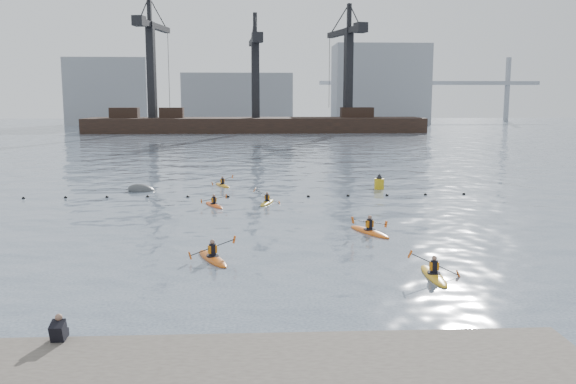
# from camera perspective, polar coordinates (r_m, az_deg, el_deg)

# --- Properties ---
(ground) EXTENTS (400.00, 400.00, 0.00)m
(ground) POSITION_cam_1_polar(r_m,az_deg,el_deg) (23.74, -3.25, -9.21)
(ground) COLOR #394254
(ground) RESTS_ON ground
(float_line) EXTENTS (33.24, 0.73, 0.24)m
(float_line) POSITION_cam_1_polar(r_m,az_deg,el_deg) (45.70, -3.74, -0.42)
(float_line) COLOR black
(float_line) RESTS_ON ground
(barge_pier) EXTENTS (72.00, 19.30, 29.50)m
(barge_pier) POSITION_cam_1_polar(r_m,az_deg,el_deg) (132.68, -3.13, 6.44)
(barge_pier) COLOR black
(barge_pier) RESTS_ON ground
(skyline) EXTENTS (141.00, 28.00, 22.00)m
(skyline) POSITION_cam_1_polar(r_m,az_deg,el_deg) (172.87, -2.29, 9.43)
(skyline) COLOR gray
(skyline) RESTS_ON ground
(kayaker_0) EXTENTS (2.15, 3.34, 1.14)m
(kayaker_0) POSITION_cam_1_polar(r_m,az_deg,el_deg) (28.25, -7.07, -6.10)
(kayaker_0) COLOR #C55512
(kayaker_0) RESTS_ON ground
(kayaker_1) EXTENTS (2.24, 3.21, 1.27)m
(kayaker_1) POSITION_cam_1_polar(r_m,az_deg,el_deg) (26.12, 13.48, -7.53)
(kayaker_1) COLOR gold
(kayaker_1) RESTS_ON ground
(kayaker_2) EXTENTS (1.77, 2.81, 0.91)m
(kayaker_2) POSITION_cam_1_polar(r_m,az_deg,el_deg) (42.11, -6.94, -1.18)
(kayaker_2) COLOR #EB5516
(kayaker_2) RESTS_ON ground
(kayaker_3) EXTENTS (1.95, 2.88, 1.18)m
(kayaker_3) POSITION_cam_1_polar(r_m,az_deg,el_deg) (42.83, -1.97, -0.95)
(kayaker_3) COLOR gold
(kayaker_3) RESTS_ON ground
(kayaker_4) EXTENTS (2.20, 3.46, 1.14)m
(kayaker_4) POSITION_cam_1_polar(r_m,az_deg,el_deg) (33.78, 7.63, -3.63)
(kayaker_4) COLOR orange
(kayaker_4) RESTS_ON ground
(kayaker_5) EXTENTS (1.82, 2.83, 1.00)m
(kayaker_5) POSITION_cam_1_polar(r_m,az_deg,el_deg) (51.56, -6.15, 0.67)
(kayaker_5) COLOR orange
(kayaker_5) RESTS_ON ground
(mooring_buoy) EXTENTS (2.58, 1.69, 1.54)m
(mooring_buoy) POSITION_cam_1_polar(r_m,az_deg,el_deg) (49.82, -13.51, 0.09)
(mooring_buoy) COLOR #414447
(mooring_buoy) RESTS_ON ground
(nav_buoy) EXTENTS (0.79, 0.79, 1.44)m
(nav_buoy) POSITION_cam_1_polar(r_m,az_deg,el_deg) (50.07, 8.53, 0.78)
(nav_buoy) COLOR gold
(nav_buoy) RESTS_ON ground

